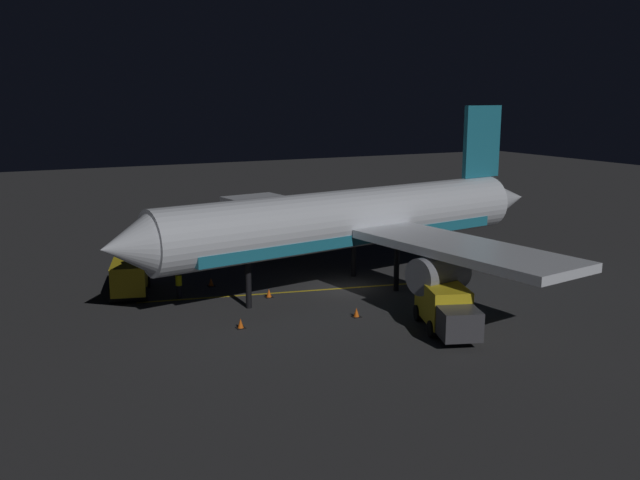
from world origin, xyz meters
name	(u,v)px	position (x,y,z in m)	size (l,w,h in m)	color
ground_plane	(347,290)	(0.00, 0.00, -0.10)	(180.00, 180.00, 0.20)	#2F2F30
apron_guide_stripe	(286,292)	(0.96, 4.00, 0.00)	(0.24, 19.01, 0.01)	gold
airliner	(354,221)	(0.09, -0.57, 4.54)	(32.56, 34.06, 11.95)	silver
baggage_truck	(131,274)	(5.53, 13.07, 1.21)	(6.69, 3.70, 2.29)	gold
catering_truck	(446,309)	(-9.95, -0.67, 1.27)	(6.21, 3.94, 2.50)	gold
ground_crew_worker	(179,285)	(2.77, 10.64, 0.89)	(0.40, 0.40, 1.74)	black
traffic_cone_near_left	(241,324)	(-4.47, 9.17, 0.25)	(0.50, 0.50, 0.55)	#EA590F
traffic_cone_near_right	(269,293)	(0.42, 5.45, 0.25)	(0.50, 0.50, 0.55)	#EA590F
traffic_cone_under_wing	(211,282)	(4.65, 7.92, 0.25)	(0.50, 0.50, 0.55)	#EA590F
traffic_cone_far	(356,313)	(-5.60, 2.44, 0.25)	(0.50, 0.50, 0.55)	#EA590F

